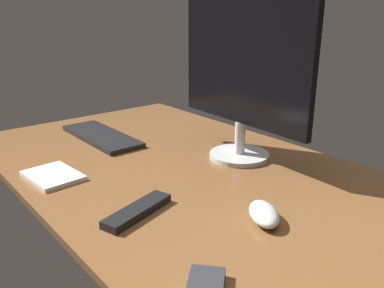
# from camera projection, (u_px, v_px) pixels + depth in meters

# --- Properties ---
(desk) EXTENTS (1.40, 0.84, 0.02)m
(desk) POSITION_uv_depth(u_px,v_px,m) (179.00, 169.00, 1.18)
(desk) COLOR brown
(desk) RESTS_ON ground
(monitor) EXTENTS (0.50, 0.18, 0.48)m
(monitor) POSITION_uv_depth(u_px,v_px,m) (243.00, 73.00, 1.16)
(monitor) COLOR silver
(monitor) RESTS_ON desk
(keyboard) EXTENTS (0.37, 0.13, 0.02)m
(keyboard) POSITION_uv_depth(u_px,v_px,m) (101.00, 136.00, 1.43)
(keyboard) COLOR black
(keyboard) RESTS_ON desk
(computer_mouse) EXTENTS (0.13, 0.11, 0.03)m
(computer_mouse) POSITION_uv_depth(u_px,v_px,m) (264.00, 214.00, 0.87)
(computer_mouse) COLOR silver
(computer_mouse) RESTS_ON desk
(tv_remote) EXTENTS (0.10, 0.19, 0.02)m
(tv_remote) POSITION_uv_depth(u_px,v_px,m) (137.00, 211.00, 0.90)
(tv_remote) COLOR black
(tv_remote) RESTS_ON desk
(notepad) EXTENTS (0.17, 0.13, 0.01)m
(notepad) POSITION_uv_depth(u_px,v_px,m) (53.00, 176.00, 1.10)
(notepad) COLOR white
(notepad) RESTS_ON desk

